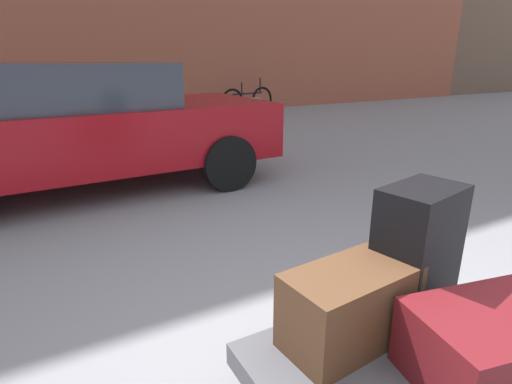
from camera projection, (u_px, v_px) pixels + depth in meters
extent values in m
cube|color=#4C4C51|center=(403.00, 372.00, 1.59)|extent=(1.13, 0.87, 0.10)
cylinder|color=black|center=(407.00, 335.00, 2.07)|extent=(0.24, 0.06, 0.24)
cube|color=maroon|center=(493.00, 346.00, 1.45)|extent=(0.65, 0.50, 0.28)
cube|color=#51331E|center=(350.00, 306.00, 1.65)|extent=(0.58, 0.34, 0.33)
cube|color=black|center=(416.00, 251.00, 1.82)|extent=(0.43, 0.32, 0.60)
cube|color=maroon|center=(81.00, 135.00, 4.56)|extent=(4.35, 1.92, 0.64)
cube|color=#2D333D|center=(49.00, 86.00, 4.27)|extent=(2.45, 1.65, 0.46)
cylinder|color=black|center=(177.00, 139.00, 6.04)|extent=(0.65, 0.24, 0.64)
cylinder|color=black|center=(228.00, 163.00, 4.66)|extent=(0.65, 0.24, 0.64)
torus|color=black|center=(232.00, 102.00, 10.64)|extent=(0.72, 0.20, 0.72)
torus|color=black|center=(262.00, 100.00, 11.28)|extent=(0.72, 0.20, 0.72)
cylinder|color=black|center=(248.00, 94.00, 10.90)|extent=(0.99, 0.24, 0.04)
cylinder|color=black|center=(242.00, 88.00, 10.73)|extent=(0.05, 0.05, 0.30)
cylinder|color=black|center=(260.00, 85.00, 11.11)|extent=(0.05, 0.05, 0.40)
cylinder|color=#72665B|center=(199.00, 114.00, 9.06)|extent=(0.28, 0.28, 0.57)
cylinder|color=#72665B|center=(255.00, 110.00, 9.73)|extent=(0.28, 0.28, 0.57)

